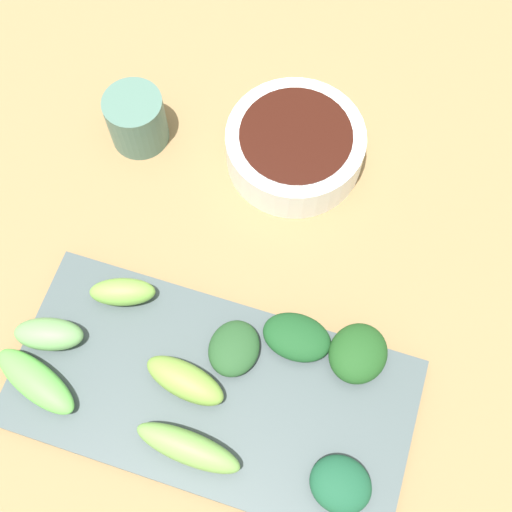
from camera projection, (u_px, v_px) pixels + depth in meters
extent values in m
cube|color=olive|center=(240.00, 293.00, 0.66)|extent=(2.10, 2.10, 0.02)
cylinder|color=white|center=(295.00, 147.00, 0.69)|extent=(0.14, 0.14, 0.04)
cylinder|color=#33130C|center=(295.00, 143.00, 0.68)|extent=(0.11, 0.11, 0.03)
cube|color=#445052|center=(212.00, 393.00, 0.61)|extent=(0.17, 0.36, 0.01)
ellipsoid|color=#244C26|center=(234.00, 348.00, 0.61)|extent=(0.06, 0.05, 0.02)
ellipsoid|color=#73A64C|center=(188.00, 448.00, 0.57)|extent=(0.03, 0.10, 0.03)
ellipsoid|color=#1E4B1D|center=(358.00, 353.00, 0.60)|extent=(0.07, 0.06, 0.03)
ellipsoid|color=#77AF45|center=(123.00, 292.00, 0.63)|extent=(0.04, 0.07, 0.03)
ellipsoid|color=#5EB34A|center=(36.00, 381.00, 0.59)|extent=(0.06, 0.09, 0.02)
ellipsoid|color=#194921|center=(297.00, 337.00, 0.61)|extent=(0.05, 0.06, 0.02)
ellipsoid|color=#78A13F|center=(185.00, 381.00, 0.59)|extent=(0.04, 0.08, 0.03)
ellipsoid|color=#6B9F5B|center=(49.00, 334.00, 0.61)|extent=(0.05, 0.07, 0.03)
ellipsoid|color=#1A4F32|center=(341.00, 484.00, 0.56)|extent=(0.05, 0.06, 0.02)
cylinder|color=#4D7163|center=(136.00, 120.00, 0.69)|extent=(0.06, 0.06, 0.06)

